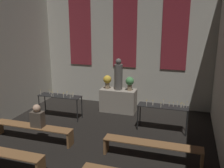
% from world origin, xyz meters
% --- Properties ---
extents(wall_back, '(7.02, 0.16, 4.93)m').
position_xyz_m(wall_back, '(0.00, 9.70, 2.49)').
color(wall_back, beige).
rests_on(wall_back, ground_plane).
extents(altar, '(1.34, 0.60, 0.88)m').
position_xyz_m(altar, '(0.00, 8.74, 0.44)').
color(altar, gray).
rests_on(altar, ground_plane).
extents(statue, '(0.31, 0.31, 1.18)m').
position_xyz_m(statue, '(0.00, 8.74, 1.42)').
color(statue, '#5B5651').
rests_on(statue, altar).
extents(flower_vase_left, '(0.31, 0.31, 0.51)m').
position_xyz_m(flower_vase_left, '(-0.44, 8.74, 1.19)').
color(flower_vase_left, '#937A5B').
rests_on(flower_vase_left, altar).
extents(flower_vase_right, '(0.31, 0.31, 0.51)m').
position_xyz_m(flower_vase_right, '(0.44, 8.74, 1.19)').
color(flower_vase_right, '#937A5B').
rests_on(flower_vase_right, altar).
extents(candle_rack_left, '(1.55, 0.45, 1.02)m').
position_xyz_m(candle_rack_left, '(-1.80, 7.51, 0.73)').
color(candle_rack_left, black).
rests_on(candle_rack_left, ground_plane).
extents(candle_rack_right, '(1.55, 0.45, 1.03)m').
position_xyz_m(candle_rack_right, '(1.81, 7.51, 0.73)').
color(candle_rack_right, black).
rests_on(candle_rack_right, ground_plane).
extents(pew_back_left, '(2.48, 0.36, 0.46)m').
position_xyz_m(pew_back_left, '(-1.74, 5.73, 0.35)').
color(pew_back_left, brown).
rests_on(pew_back_left, ground_plane).
extents(pew_back_right, '(2.48, 0.36, 0.46)m').
position_xyz_m(pew_back_right, '(1.74, 5.73, 0.35)').
color(pew_back_right, brown).
rests_on(pew_back_right, ground_plane).
extents(person_seated, '(0.36, 0.24, 0.67)m').
position_xyz_m(person_seated, '(-1.54, 5.73, 0.75)').
color(person_seated, '#4C4238').
rests_on(person_seated, pew_back_left).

